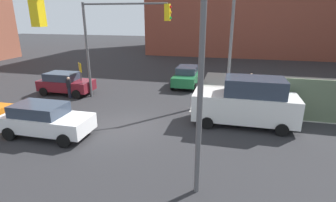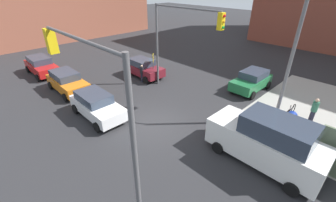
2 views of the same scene
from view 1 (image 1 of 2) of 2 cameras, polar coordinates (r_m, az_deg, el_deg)
ground_plane at (r=14.37m, az=-9.38°, el=-5.43°), size 120.00×120.00×0.00m
sidewalk_corner at (r=22.11m, az=22.76°, el=1.86°), size 12.00×12.00×0.01m
traffic_signal_nw_corner at (r=18.19m, az=-10.94°, el=14.66°), size 6.12×0.36×6.50m
traffic_signal_se_corner at (r=8.19m, az=-8.02°, el=10.53°), size 5.63×0.36×6.50m
street_lamp_corner at (r=17.68m, az=12.65°, el=14.56°), size 2.40×1.58×8.00m
warning_sign_two_way at (r=20.40m, az=-18.49°, el=5.81°), size 0.48×0.48×2.40m
mailbox_blue at (r=17.77m, az=15.93°, el=1.38°), size 0.56×0.64×1.43m
hatchback_white at (r=14.18m, az=-25.13°, el=-3.65°), size 4.37×2.02×1.62m
hatchback_green at (r=21.96m, az=4.07°, el=5.41°), size 2.02×3.93×1.62m
hatchback_maroon at (r=21.14m, az=-21.43°, el=3.67°), size 3.97×2.02×1.62m
van_white_delivery at (r=14.57m, az=16.68°, el=-0.25°), size 5.40×2.32×2.62m
pedestrian_crossing at (r=20.09m, az=17.50°, el=3.48°), size 0.36×0.36×1.69m
pedestrian_waiting at (r=19.99m, az=-20.71°, el=2.82°), size 0.36×0.36×1.54m
bicycle_leaning_on_fence at (r=19.98m, az=13.96°, el=2.14°), size 0.05×1.75×0.97m
bicycle_at_crosswalk at (r=22.41m, az=-19.62°, el=3.34°), size 1.75×0.05×0.97m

